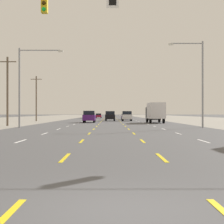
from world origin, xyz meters
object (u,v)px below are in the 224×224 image
Objects in this scene: sedan_far_left_distant_b at (91,115)px; suv_inner_left_near at (89,116)px; sedan_inner_right_far at (125,116)px; sedan_inner_left_distant_a at (99,116)px; box_truck_far_right_nearest at (155,112)px; suv_center_turn_mid at (110,116)px; streetlight_left_row_0 at (25,80)px; streetlight_right_row_0 at (199,78)px; suv_inner_right_midfar at (127,116)px; sedan_far_left_farthest at (86,116)px; hatchback_center_turn_farther at (110,116)px.

suv_inner_left_near is at bearing -87.07° from sedan_far_left_distant_b.
sedan_inner_right_far and sedan_inner_left_distant_a have the same top height.
box_truck_far_right_nearest is 74.68m from sedan_far_left_distant_b.
sedan_inner_left_distant_a is at bearing 95.31° from suv_center_turn_mid.
streetlight_left_row_0 is 19.33m from streetlight_right_row_0.
suv_inner_left_near is 50.85m from sedan_inner_left_distant_a.
streetlight_left_row_0 reaches higher than suv_inner_right_midfar.
sedan_far_left_farthest is 1.00× the size of sedan_far_left_distant_b.
hatchback_center_turn_farther is 53.88m from streetlight_right_row_0.
box_truck_far_right_nearest is 1.47× the size of suv_center_turn_mid.
streetlight_left_row_0 is at bearing -94.70° from sedan_inner_left_distant_a.
hatchback_center_turn_farther is at bearing 90.38° from suv_center_turn_mid.
suv_center_turn_mid is at bearing -89.62° from hatchback_center_turn_farther.
sedan_inner_right_far is 51.56m from streetlight_left_row_0.
streetlight_left_row_0 is (-16.75, -17.94, 3.41)m from box_truck_far_right_nearest.
hatchback_center_turn_farther is 0.44× the size of streetlight_left_row_0.
sedan_inner_left_distant_a is 72.78m from streetlight_right_row_0.
sedan_far_left_farthest is (-3.44, 43.83, -0.27)m from suv_inner_left_near.
suv_inner_left_near reaches higher than sedan_far_left_farthest.
sedan_far_left_farthest is 0.47× the size of streetlight_right_row_0.
suv_center_turn_mid is 1.09× the size of sedan_far_left_distant_b.
sedan_far_left_distant_b is at bearing 88.54° from streetlight_left_row_0.
streetlight_left_row_0 is (-13.14, -49.66, 4.49)m from sedan_inner_right_far.
streetlight_left_row_0 reaches higher than hatchback_center_turn_farther.
sedan_inner_right_far is 1.00× the size of sedan_far_left_distant_b.
suv_inner_left_near reaches higher than hatchback_center_turn_farther.
suv_center_turn_mid is 1.09× the size of sedan_inner_left_distant_a.
hatchback_center_turn_farther is 13.47m from sedan_far_left_farthest.
sedan_inner_right_far is at bearing 96.50° from box_truck_far_right_nearest.
sedan_far_left_distant_b is (-14.43, 73.26, -1.08)m from box_truck_far_right_nearest.
suv_inner_right_midfar is 33.05m from sedan_far_left_farthest.
streetlight_right_row_0 is at bearing -79.32° from sedan_inner_left_distant_a.
suv_inner_right_midfar is 1.09× the size of sedan_inner_left_distant_a.
hatchback_center_turn_farther is 0.41× the size of streetlight_right_row_0.
sedan_far_left_distant_b is at bearing 100.56° from streetlight_right_row_0.
suv_inner_right_midfar reaches higher than sedan_far_left_distant_b.
sedan_far_left_farthest is at bearing -115.63° from sedan_inner_left_distant_a.
sedan_inner_right_far is at bearing -38.76° from hatchback_center_turn_farther.
suv_inner_left_near is 1.00× the size of suv_center_turn_mid.
sedan_far_left_farthest is 0.51× the size of streetlight_left_row_0.
sedan_far_left_farthest is (-6.82, 11.62, -0.03)m from hatchback_center_turn_farther.
sedan_inner_right_far is at bearing -54.08° from sedan_far_left_farthest.
sedan_far_left_distant_b is (-3.55, 19.84, 0.00)m from sedan_inner_left_distant_a.
suv_inner_left_near is 1.09× the size of sedan_inner_left_distant_a.
streetlight_right_row_0 is (13.46, -71.36, 4.78)m from sedan_inner_left_distant_a.
hatchback_center_turn_farther reaches higher than sedan_far_left_distant_b.
sedan_far_left_farthest and sedan_far_left_distant_b have the same top height.
suv_inner_left_near is at bearing 166.62° from box_truck_far_right_nearest.
streetlight_right_row_0 reaches higher than suv_inner_left_near.
suv_center_turn_mid is (-7.30, 14.84, -0.81)m from box_truck_far_right_nearest.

